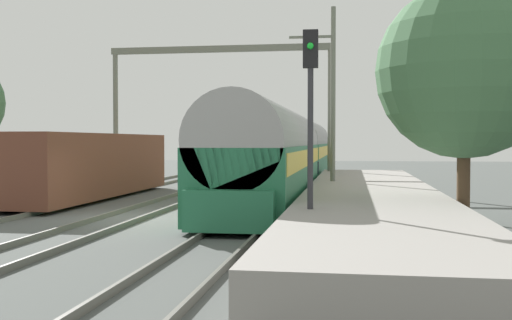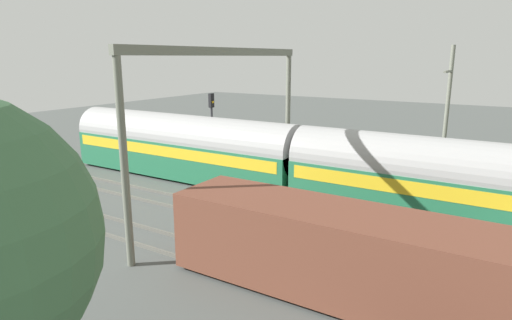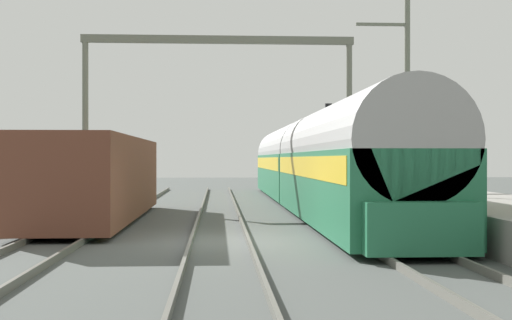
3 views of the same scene
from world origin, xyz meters
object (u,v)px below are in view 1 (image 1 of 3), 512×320
Objects in this scene: catenary_gantry at (220,86)px; railway_signal_near at (310,109)px; railway_signal_far at (332,129)px; person_crossing at (314,171)px; passenger_train at (290,152)px; freight_car at (90,165)px.

railway_signal_near is at bearing -71.67° from catenary_gantry.
railway_signal_far is at bearing 42.17° from catenary_gantry.
passenger_train is at bearing 140.31° from person_crossing.
railway_signal_far is at bearing 53.21° from freight_car.
railway_signal_near is at bearing -102.47° from person_crossing.
catenary_gantry is (-5.42, 2.32, 4.61)m from person_crossing.
railway_signal_far is at bearing 90.61° from railway_signal_near.
freight_car is 10.03m from catenary_gantry.
railway_signal_far is (1.92, 7.22, 1.33)m from passenger_train.
railway_signal_near is at bearing -46.24° from freight_car.
catenary_gantry is (-4.13, 1.74, 3.67)m from passenger_train.
catenary_gantry is (-6.05, -5.48, 2.34)m from railway_signal_far.
freight_car is 2.51× the size of railway_signal_far.
railway_signal_near is (10.44, -10.90, 1.84)m from freight_car.
passenger_train is 5.80m from catenary_gantry.
railway_signal_near is 0.41× the size of catenary_gantry.
railway_signal_far is 0.41× the size of catenary_gantry.
person_crossing is 0.33× the size of railway_signal_near.
person_crossing is 0.33× the size of railway_signal_far.
passenger_train reaches higher than freight_car.
freight_car is at bearing -126.79° from railway_signal_far.
railway_signal_far reaches higher than passenger_train.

